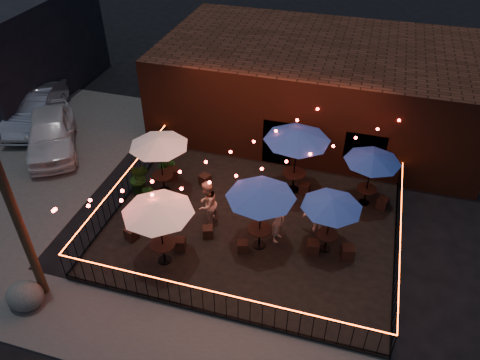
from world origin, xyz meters
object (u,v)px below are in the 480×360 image
object	(u,v)px
cafe_table_0	(158,208)
cafe_table_2	(261,193)
cafe_table_5	(373,158)
cafe_table_1	(159,142)
cafe_table_4	(332,204)
boulder	(25,296)
cafe_table_3	(297,136)
cooler	(157,203)
utility_pole	(7,193)

from	to	relation	value
cafe_table_0	cafe_table_2	bearing A→B (deg)	28.97
cafe_table_2	cafe_table_5	distance (m)	4.65
cafe_table_0	cafe_table_1	bearing A→B (deg)	113.95
cafe_table_4	boulder	xyz separation A→B (m)	(-8.35, -4.75, -1.75)
cafe_table_0	cafe_table_4	bearing A→B (deg)	22.07
cafe_table_0	boulder	xyz separation A→B (m)	(-3.34, -2.71, -2.03)
cafe_table_5	cafe_table_2	bearing A→B (deg)	-134.61
cafe_table_3	cafe_table_4	size ratio (longest dim) A/B	1.20
cooler	cafe_table_3	bearing A→B (deg)	18.16
cafe_table_2	boulder	world-z (taller)	cafe_table_2
utility_pole	cafe_table_5	size ratio (longest dim) A/B	3.55
cafe_table_1	cafe_table_2	distance (m)	4.72
cafe_table_0	cafe_table_3	xyz separation A→B (m)	(3.32, 4.87, 0.22)
utility_pole	boulder	bearing A→B (deg)	-111.22
utility_pole	cafe_table_4	xyz separation A→B (m)	(8.13, 4.19, -1.85)
cafe_table_2	cafe_table_5	world-z (taller)	cafe_table_2
boulder	cafe_table_0	bearing A→B (deg)	39.13
cafe_table_1	cafe_table_5	size ratio (longest dim) A/B	1.09
cafe_table_1	boulder	distance (m)	6.70
cafe_table_1	cooler	world-z (taller)	cafe_table_1
cafe_table_0	boulder	distance (m)	4.75
cafe_table_0	cafe_table_5	distance (m)	7.79
utility_pole	cafe_table_2	size ratio (longest dim) A/B	2.98
cafe_table_1	cafe_table_5	distance (m)	7.74
cafe_table_3	cafe_table_2	bearing A→B (deg)	-98.68
cafe_table_3	cafe_table_5	size ratio (longest dim) A/B	1.33
utility_pole	cafe_table_2	world-z (taller)	utility_pole
cafe_table_3	boulder	size ratio (longest dim) A/B	2.95
cafe_table_4	cafe_table_5	bearing A→B (deg)	69.33
cafe_table_0	cafe_table_2	world-z (taller)	cafe_table_2
cafe_table_1	cafe_table_4	xyz separation A→B (m)	(6.53, -1.39, -0.24)
cooler	boulder	size ratio (longest dim) A/B	0.81
cafe_table_1	cafe_table_3	size ratio (longest dim) A/B	0.82
cafe_table_3	cooler	bearing A→B (deg)	-149.46
utility_pole	cafe_table_0	world-z (taller)	utility_pole
cafe_table_4	boulder	world-z (taller)	cafe_table_4
utility_pole	cafe_table_1	size ratio (longest dim) A/B	3.26
cafe_table_0	boulder	bearing A→B (deg)	-140.87
cafe_table_3	boulder	bearing A→B (deg)	-131.27
cafe_table_3	cooler	world-z (taller)	cafe_table_3
cafe_table_1	cafe_table_5	world-z (taller)	cafe_table_1
cafe_table_1	cafe_table_3	world-z (taller)	cafe_table_3
cafe_table_1	cafe_table_2	xyz separation A→B (m)	(4.34, -1.86, 0.05)
cafe_table_0	cafe_table_1	distance (m)	3.74
cafe_table_5	boulder	xyz separation A→B (m)	(-9.42, -7.58, -1.81)
cafe_table_0	cafe_table_2	xyz separation A→B (m)	(2.82, 1.56, 0.02)
cafe_table_3	utility_pole	bearing A→B (deg)	-132.50
cafe_table_4	cafe_table_5	size ratio (longest dim) A/B	1.11
cafe_table_0	cafe_table_4	xyz separation A→B (m)	(5.01, 2.03, -0.27)
cafe_table_1	cafe_table_2	world-z (taller)	cafe_table_2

